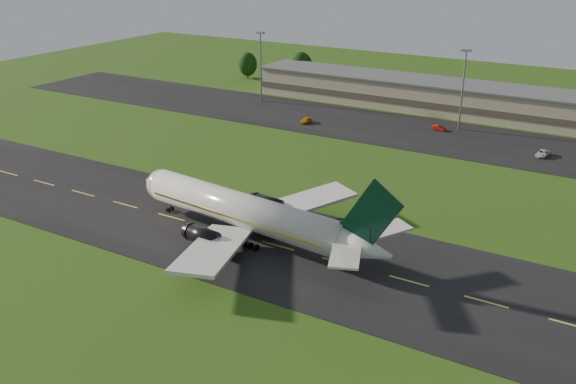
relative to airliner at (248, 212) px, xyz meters
The scene contains 10 objects.
ground 7.34m from the airliner, ahead, with size 360.00×360.00×0.00m, color #284D13.
taxiway 7.31m from the airliner, ahead, with size 220.00×30.00×0.10m, color black.
apron 72.46m from the airliner, 85.51° to the left, with size 260.00×30.00×0.10m, color black.
airliner is the anchor object (origin of this frame).
terminal 97.03m from the airliner, 82.85° to the left, with size 145.00×16.00×8.40m.
light_mast_west 94.41m from the airliner, 121.63° to the left, with size 2.40×1.20×20.35m.
light_mast_centre 81.20m from the airliner, 82.41° to the left, with size 2.40×1.20×20.35m.
service_vehicle_a 70.55m from the airliner, 111.49° to the left, with size 1.73×4.30×1.47m, color orange.
service_vehicle_b 77.28m from the airliner, 85.14° to the left, with size 1.29×3.69×1.22m, color #A40F0A.
service_vehicle_c 76.35m from the airliner, 64.12° to the left, with size 2.27×4.92×1.37m, color silver.
Camera 1 is at (48.20, -77.97, 45.98)m, focal length 40.00 mm.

